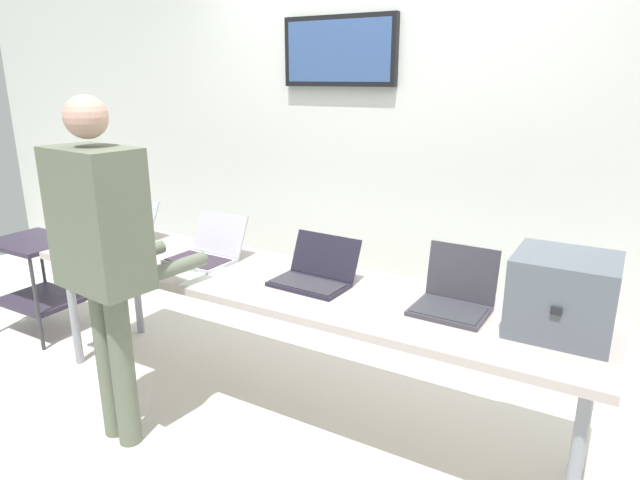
{
  "coord_description": "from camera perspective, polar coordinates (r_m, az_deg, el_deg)",
  "views": [
    {
      "loc": [
        1.46,
        -2.18,
        1.74
      ],
      "look_at": [
        0.17,
        0.05,
        0.97
      ],
      "focal_mm": 30.78,
      "sensor_mm": 36.0,
      "label": 1
    }
  ],
  "objects": [
    {
      "name": "ground",
      "position": [
        3.16,
        -3.2,
        -17.28
      ],
      "size": [
        8.0,
        8.0,
        0.04
      ],
      "primitive_type": "cube",
      "color": "beige"
    },
    {
      "name": "back_wall",
      "position": [
        3.65,
        6.27,
        9.19
      ],
      "size": [
        8.0,
        0.11,
        2.53
      ],
      "color": "silver",
      "rests_on": "ground"
    },
    {
      "name": "workbench",
      "position": [
        2.82,
        -3.43,
        -5.08
      ],
      "size": [
        3.05,
        0.7,
        0.75
      ],
      "color": "#B5A6A0",
      "rests_on": "ground"
    },
    {
      "name": "equipment_box",
      "position": [
        2.4,
        23.95,
        -5.2
      ],
      "size": [
        0.39,
        0.37,
        0.32
      ],
      "color": "#545B65",
      "rests_on": "workbench"
    },
    {
      "name": "laptop_station_0",
      "position": [
        3.65,
        -19.75,
        0.74
      ],
      "size": [
        0.36,
        0.39,
        0.25
      ],
      "color": "#ADB1BB",
      "rests_on": "workbench"
    },
    {
      "name": "laptop_station_1",
      "position": [
        3.15,
        -11.64,
        -1.05
      ],
      "size": [
        0.37,
        0.36,
        0.24
      ],
      "color": "#B0AEB9",
      "rests_on": "workbench"
    },
    {
      "name": "laptop_station_2",
      "position": [
        2.74,
        -0.52,
        -3.48
      ],
      "size": [
        0.39,
        0.33,
        0.22
      ],
      "color": "#211E2C",
      "rests_on": "workbench"
    },
    {
      "name": "laptop_station_3",
      "position": [
        2.51,
        13.79,
        -5.69
      ],
      "size": [
        0.33,
        0.31,
        0.27
      ],
      "color": "#39363E",
      "rests_on": "workbench"
    },
    {
      "name": "person",
      "position": [
        2.67,
        -21.64,
        -0.43
      ],
      "size": [
        0.48,
        0.62,
        1.67
      ],
      "color": "#5D6552",
      "rests_on": "ground"
    },
    {
      "name": "coffee_mug",
      "position": [
        3.09,
        -17.93,
        -2.07
      ],
      "size": [
        0.09,
        0.09,
        0.09
      ],
      "color": "#29282E",
      "rests_on": "workbench"
    },
    {
      "name": "paper_sheet",
      "position": [
        2.89,
        -11.25,
        -3.84
      ],
      "size": [
        0.27,
        0.34,
        0.0
      ],
      "color": "white",
      "rests_on": "workbench"
    },
    {
      "name": "storage_cart",
      "position": [
        4.29,
        -27.26,
        -2.89
      ],
      "size": [
        0.56,
        0.44,
        0.67
      ],
      "color": "#2E2638",
      "rests_on": "ground"
    }
  ]
}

